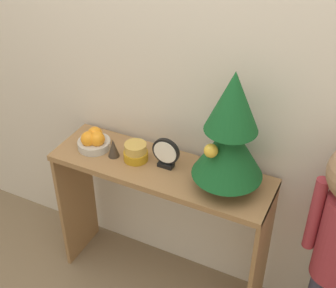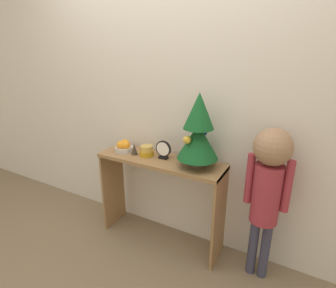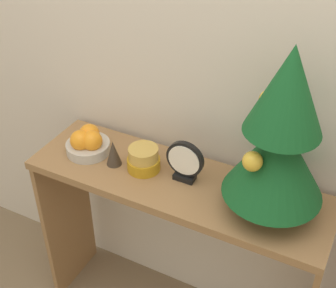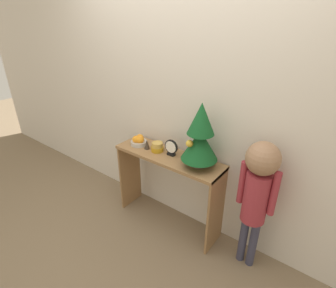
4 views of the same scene
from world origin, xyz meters
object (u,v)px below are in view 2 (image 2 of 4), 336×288
at_px(mini_tree, 198,131).
at_px(desk_clock, 163,150).
at_px(fruit_bowl, 124,147).
at_px(singing_bowl, 147,151).
at_px(child_figure, 268,181).
at_px(figurine, 134,149).

relative_size(mini_tree, desk_clock, 3.67).
relative_size(fruit_bowl, singing_bowl, 1.38).
bearing_deg(child_figure, fruit_bowl, -179.76).
distance_m(singing_bowl, desk_clock, 0.16).
relative_size(desk_clock, figurine, 1.58).
distance_m(fruit_bowl, child_figure, 1.20).
xyz_separation_m(fruit_bowl, singing_bowl, (0.23, 0.01, -0.00)).
distance_m(desk_clock, child_figure, 0.82).
distance_m(figurine, child_figure, 1.08).
height_order(desk_clock, figurine, desk_clock).
bearing_deg(figurine, desk_clock, 7.92).
height_order(fruit_bowl, figurine, fruit_bowl).
distance_m(fruit_bowl, singing_bowl, 0.23).
bearing_deg(fruit_bowl, figurine, -8.36).
relative_size(fruit_bowl, figurine, 1.68).
xyz_separation_m(mini_tree, desk_clock, (-0.30, 0.01, -0.20)).
xyz_separation_m(mini_tree, figurine, (-0.56, -0.02, -0.23)).
bearing_deg(figurine, child_figure, 1.23).
relative_size(mini_tree, fruit_bowl, 3.46).
relative_size(fruit_bowl, child_figure, 0.14).
bearing_deg(desk_clock, mini_tree, -2.48).
height_order(figurine, child_figure, child_figure).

